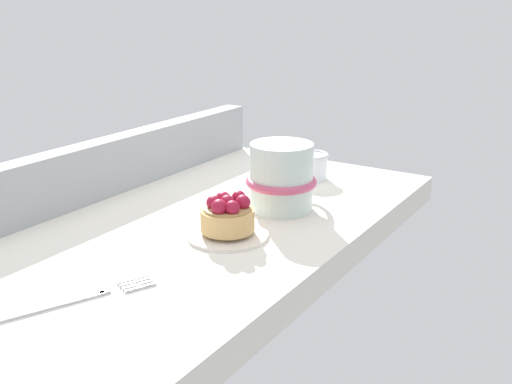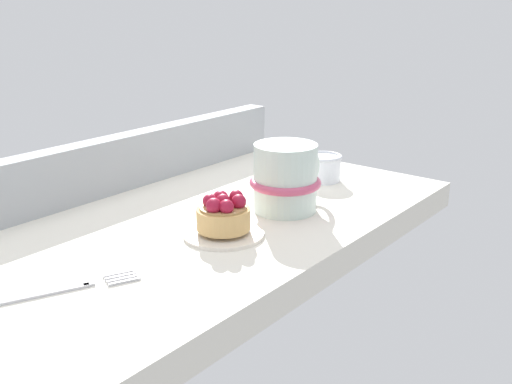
{
  "view_description": "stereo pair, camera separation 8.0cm",
  "coord_description": "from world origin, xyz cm",
  "px_view_note": "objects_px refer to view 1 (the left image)",
  "views": [
    {
      "loc": [
        -60.56,
        -48.1,
        29.43
      ],
      "look_at": [
        3.94,
        -6.98,
        4.28
      ],
      "focal_mm": 42.55,
      "sensor_mm": 36.0,
      "label": 1
    },
    {
      "loc": [
        -55.89,
        -54.64,
        29.43
      ],
      "look_at": [
        3.94,
        -6.98,
        4.28
      ],
      "focal_mm": 42.55,
      "sensor_mm": 36.0,
      "label": 2
    }
  ],
  "objects_px": {
    "coffee_mug": "(282,177)",
    "dessert_fork": "(81,297)",
    "dessert_plate": "(228,234)",
    "sugar_bowl": "(310,165)",
    "raspberry_tart": "(227,215)"
  },
  "relations": [
    {
      "from": "coffee_mug",
      "to": "dessert_fork",
      "type": "distance_m",
      "value": 0.35
    },
    {
      "from": "raspberry_tart",
      "to": "dessert_fork",
      "type": "distance_m",
      "value": 0.22
    },
    {
      "from": "dessert_plate",
      "to": "coffee_mug",
      "type": "height_order",
      "value": "coffee_mug"
    },
    {
      "from": "dessert_plate",
      "to": "raspberry_tart",
      "type": "xyz_separation_m",
      "value": [
        0.0,
        -0.0,
        0.03
      ]
    },
    {
      "from": "dessert_fork",
      "to": "sugar_bowl",
      "type": "distance_m",
      "value": 0.5
    },
    {
      "from": "dessert_plate",
      "to": "sugar_bowl",
      "type": "height_order",
      "value": "sugar_bowl"
    },
    {
      "from": "raspberry_tart",
      "to": "coffee_mug",
      "type": "relative_size",
      "value": 0.5
    },
    {
      "from": "dessert_plate",
      "to": "dessert_fork",
      "type": "distance_m",
      "value": 0.22
    },
    {
      "from": "dessert_fork",
      "to": "sugar_bowl",
      "type": "height_order",
      "value": "sugar_bowl"
    },
    {
      "from": "coffee_mug",
      "to": "dessert_fork",
      "type": "height_order",
      "value": "coffee_mug"
    },
    {
      "from": "dessert_plate",
      "to": "sugar_bowl",
      "type": "bearing_deg",
      "value": 6.38
    },
    {
      "from": "raspberry_tart",
      "to": "sugar_bowl",
      "type": "height_order",
      "value": "raspberry_tart"
    },
    {
      "from": "sugar_bowl",
      "to": "dessert_plate",
      "type": "bearing_deg",
      "value": -173.62
    },
    {
      "from": "dessert_plate",
      "to": "sugar_bowl",
      "type": "relative_size",
      "value": 1.67
    },
    {
      "from": "dessert_plate",
      "to": "dessert_fork",
      "type": "xyz_separation_m",
      "value": [
        -0.22,
        0.03,
        -0.0
      ]
    }
  ]
}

